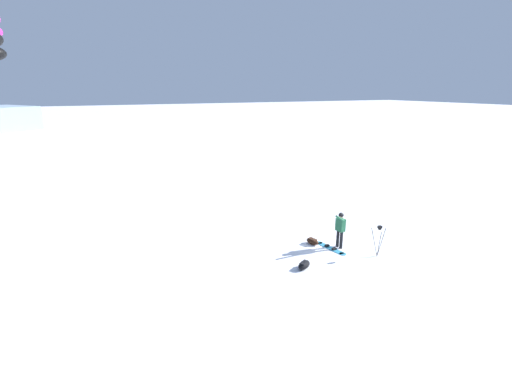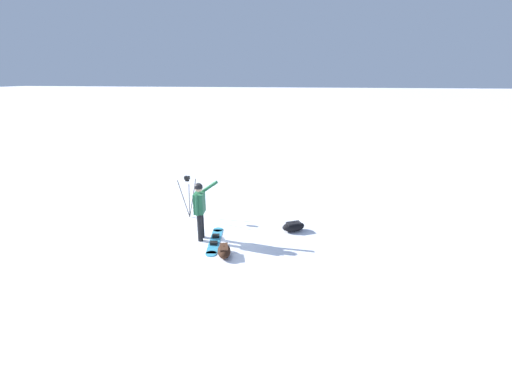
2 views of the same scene
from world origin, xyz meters
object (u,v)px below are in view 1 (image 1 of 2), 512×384
snowboard (330,248)px  gear_bag_small (312,241)px  camera_tripod (379,235)px  gear_bag_large (304,265)px  snowboarder (340,226)px

snowboard → gear_bag_small: (-0.74, -0.49, 0.13)m
snowboard → camera_tripod: bearing=41.7°
snowboard → gear_bag_large: (1.09, -2.12, 0.13)m
snowboarder → gear_bag_large: size_ratio=2.17×
snowboard → gear_bag_large: bearing=-62.7°
camera_tripod → gear_bag_small: (-2.25, -1.83, -0.85)m
snowboarder → gear_bag_small: size_ratio=2.34×
gear_bag_small → camera_tripod: bearing=39.1°
camera_tripod → gear_bag_small: size_ratio=1.94×
snowboarder → gear_bag_small: 1.49m
gear_bag_large → snowboard: bearing=117.3°
gear_bag_large → camera_tripod: size_ratio=0.56×
camera_tripod → gear_bag_small: bearing=-140.9°
snowboarder → gear_bag_small: snowboarder is taller
snowboarder → gear_bag_large: 2.86m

